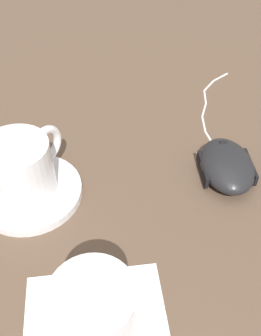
{
  "coord_description": "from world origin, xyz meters",
  "views": [
    {
      "loc": [
        0.11,
        -0.22,
        0.35
      ],
      "look_at": [
        0.03,
        0.09,
        0.03
      ],
      "focal_mm": 40.0,
      "sensor_mm": 36.0,
      "label": 1
    }
  ],
  "objects": [
    {
      "name": "mouse_cable",
      "position": [
        0.11,
        0.29,
        0.0
      ],
      "size": [
        0.04,
        0.21,
        0.0
      ],
      "color": "white",
      "rests_on": "ground"
    },
    {
      "name": "ground_plane",
      "position": [
        0.0,
        0.0,
        0.0
      ],
      "size": [
        3.0,
        3.0,
        0.0
      ],
      "primitive_type": "plane",
      "color": "brown"
    },
    {
      "name": "saucer",
      "position": [
        -0.08,
        0.04,
        0.01
      ],
      "size": [
        0.13,
        0.13,
        0.01
      ],
      "primitive_type": "cylinder",
      "color": "white",
      "rests_on": "ground"
    },
    {
      "name": "napkin_under_glass",
      "position": [
        0.05,
        -0.1,
        0.0
      ],
      "size": [
        0.17,
        0.17,
        0.0
      ],
      "primitive_type": "cube",
      "rotation": [
        0.0,
        0.0,
        0.37
      ],
      "color": "white",
      "rests_on": "ground"
    },
    {
      "name": "computer_mouse",
      "position": [
        0.15,
        0.13,
        0.02
      ],
      "size": [
        0.09,
        0.11,
        0.03
      ],
      "color": "black",
      "rests_on": "ground"
    },
    {
      "name": "drinking_glass",
      "position": [
        0.05,
        -0.11,
        0.05
      ],
      "size": [
        0.07,
        0.07,
        0.09
      ],
      "primitive_type": "cylinder",
      "color": "silver",
      "rests_on": "napkin_under_glass"
    },
    {
      "name": "coffee_cup",
      "position": [
        -0.09,
        0.04,
        0.05
      ],
      "size": [
        0.08,
        0.11,
        0.07
      ],
      "color": "white",
      "rests_on": "saucer"
    }
  ]
}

